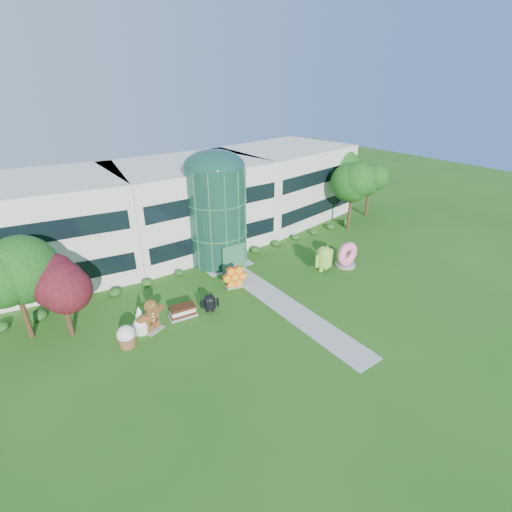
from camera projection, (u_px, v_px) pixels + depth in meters
ground at (293, 311)px, 30.70m from camera, size 140.00×140.00×0.00m
building at (190, 204)px, 41.79m from camera, size 46.00×15.00×9.30m
atrium at (217, 216)px, 37.31m from camera, size 6.00×6.00×9.80m
walkway at (278, 301)px, 32.14m from camera, size 2.40×20.00×0.04m
tree_red at (64, 301)px, 26.64m from camera, size 4.00×4.00×6.00m
trees_backdrop at (212, 220)px, 38.34m from camera, size 52.00×8.00×8.40m
android_green at (324, 257)px, 36.69m from camera, size 2.76×1.97×2.97m
android_black at (210, 302)px, 30.33m from camera, size 1.90×1.63×1.82m
donut at (346, 254)px, 37.59m from camera, size 2.59×1.29×2.66m
gingerbread at (151, 315)px, 27.87m from camera, size 3.10×2.10×2.67m
ice_cream_sandwich at (183, 311)px, 29.84m from camera, size 2.33×1.36×0.98m
honeycomb at (235, 278)px, 33.90m from camera, size 2.56×1.44×1.90m
froyo at (140, 320)px, 27.69m from camera, size 1.54×1.54×2.25m
cupcake at (126, 336)px, 26.39m from camera, size 1.84×1.84×1.70m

